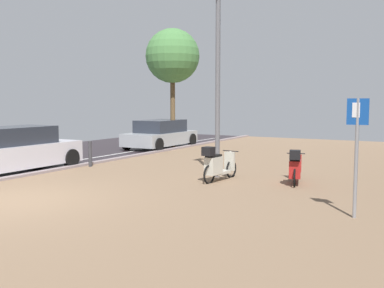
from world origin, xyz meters
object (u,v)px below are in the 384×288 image
(scooter_mid, at_px, (217,165))
(parked_car_near, at_px, (14,150))
(lamp_post, at_px, (218,73))
(street_tree, at_px, (172,56))
(parking_sign, at_px, (357,144))
(scooter_near, at_px, (295,168))
(bollard_far, at_px, (90,154))
(parked_car_far, at_px, (161,134))

(scooter_mid, xyz_separation_m, parked_car_near, (-6.38, -1.68, 0.22))
(scooter_mid, height_order, lamp_post, lamp_post)
(street_tree, bearing_deg, parking_sign, -42.97)
(scooter_near, distance_m, parked_car_near, 8.75)
(lamp_post, bearing_deg, bollard_far, -177.12)
(parked_car_near, bearing_deg, parking_sign, -3.04)
(parked_car_far, xyz_separation_m, street_tree, (0.66, 0.07, 3.71))
(parked_car_near, relative_size, parking_sign, 1.89)
(scooter_mid, height_order, parking_sign, parking_sign)
(parked_car_far, xyz_separation_m, lamp_post, (6.11, -6.20, 2.42))
(scooter_mid, height_order, street_tree, street_tree)
(parked_car_far, bearing_deg, scooter_mid, -46.88)
(parked_car_far, bearing_deg, parking_sign, -40.91)
(scooter_mid, relative_size, parking_sign, 0.76)
(scooter_near, bearing_deg, scooter_mid, -161.67)
(scooter_near, bearing_deg, street_tree, 141.35)
(scooter_near, height_order, bollard_far, scooter_near)
(parked_car_near, xyz_separation_m, parked_car_far, (-0.02, 8.51, -0.04))
(scooter_mid, xyz_separation_m, lamp_post, (-0.29, 0.63, 2.60))
(parked_car_near, distance_m, parking_sign, 10.49)
(lamp_post, xyz_separation_m, bollard_far, (-4.77, -0.24, -2.63))
(scooter_near, height_order, parked_car_near, parked_car_near)
(parked_car_far, bearing_deg, lamp_post, -45.44)
(parked_car_near, height_order, street_tree, street_tree)
(parked_car_far, distance_m, lamp_post, 9.03)
(parking_sign, relative_size, street_tree, 0.41)
(parked_car_near, height_order, parked_car_far, parked_car_near)
(parking_sign, height_order, bollard_far, parking_sign)
(parked_car_far, distance_m, street_tree, 3.77)
(scooter_near, height_order, parking_sign, parking_sign)
(parked_car_far, relative_size, parking_sign, 1.77)
(lamp_post, relative_size, street_tree, 0.97)
(scooter_near, xyz_separation_m, parking_sign, (2.02, -2.91, 0.98))
(scooter_mid, relative_size, street_tree, 0.31)
(parked_car_far, relative_size, bollard_far, 4.64)
(scooter_near, distance_m, scooter_mid, 2.15)
(parked_car_near, distance_m, lamp_post, 6.93)
(parked_car_near, relative_size, bollard_far, 4.94)
(scooter_mid, distance_m, street_tree, 9.78)
(lamp_post, xyz_separation_m, street_tree, (-5.45, 6.27, 1.29))
(bollard_far, bearing_deg, lamp_post, 2.88)
(scooter_mid, xyz_separation_m, bollard_far, (-5.06, 0.39, -0.03))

